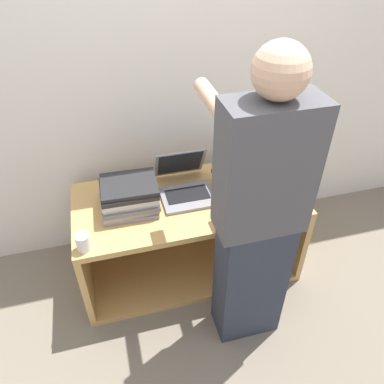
% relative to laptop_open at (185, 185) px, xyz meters
% --- Properties ---
extents(ground_plane, '(12.00, 12.00, 0.00)m').
position_rel_laptop_open_xyz_m(ground_plane, '(0.00, -0.38, -0.63)').
color(ground_plane, '#756B5B').
extents(wall_back, '(8.00, 0.05, 2.40)m').
position_rel_laptop_open_xyz_m(wall_back, '(0.00, 0.37, 0.57)').
color(wall_back, silver).
rests_on(wall_back, ground_plane).
extents(cart, '(1.34, 0.64, 0.58)m').
position_rel_laptop_open_xyz_m(cart, '(0.00, 0.00, -0.34)').
color(cart, tan).
rests_on(cart, ground_plane).
extents(laptop_open, '(0.31, 0.38, 0.24)m').
position_rel_laptop_open_xyz_m(laptop_open, '(0.00, 0.00, 0.00)').
color(laptop_open, gray).
rests_on(laptop_open, cart).
extents(laptop_stack_left, '(0.33, 0.27, 0.17)m').
position_rel_laptop_open_xyz_m(laptop_stack_left, '(-0.34, -0.06, 0.04)').
color(laptop_stack_left, gray).
rests_on(laptop_stack_left, cart).
extents(laptop_stack_right, '(0.32, 0.27, 0.15)m').
position_rel_laptop_open_xyz_m(laptop_stack_right, '(0.34, -0.06, 0.02)').
color(laptop_stack_right, '#232326').
rests_on(laptop_stack_right, cart).
extents(person, '(0.40, 0.53, 1.61)m').
position_rel_laptop_open_xyz_m(person, '(0.20, -0.57, 0.18)').
color(person, '#2D3342').
rests_on(person, ground_plane).
extents(mug, '(0.07, 0.07, 0.09)m').
position_rel_laptop_open_xyz_m(mug, '(-0.60, -0.32, -0.00)').
color(mug, white).
rests_on(mug, cart).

